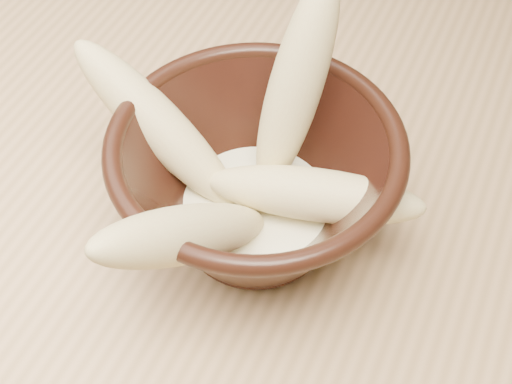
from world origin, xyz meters
TOP-DOWN VIEW (x-y plane):
  - table at (0.00, 0.00)m, footprint 1.20×0.80m
  - bowl at (-0.18, -0.11)m, footprint 0.20×0.20m
  - milk_puddle at (-0.18, -0.11)m, footprint 0.11×0.11m
  - banana_upright at (-0.18, -0.06)m, footprint 0.06×0.11m
  - banana_left at (-0.26, -0.11)m, footprint 0.15×0.06m
  - banana_across at (-0.14, -0.11)m, footprint 0.15×0.07m
  - banana_front at (-0.20, -0.18)m, footprint 0.09×0.15m

SIDE VIEW (x-z plane):
  - table at x=0.00m, z-range 0.30..1.05m
  - milk_puddle at x=-0.18m, z-range 0.78..0.79m
  - bowl at x=-0.18m, z-range 0.76..0.87m
  - banana_across at x=-0.14m, z-range 0.79..0.84m
  - banana_left at x=-0.26m, z-range 0.78..0.89m
  - banana_front at x=-0.20m, z-range 0.78..0.90m
  - banana_upright at x=-0.18m, z-range 0.78..0.94m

